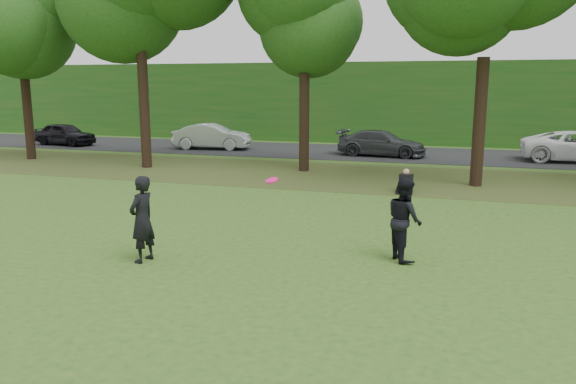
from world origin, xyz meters
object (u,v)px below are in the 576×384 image
object	(u,v)px
player_left	(142,219)
frisbee	(272,180)
seated_person	(405,184)
player_right	(405,219)

from	to	relation	value
player_left	frisbee	xyz separation A→B (m)	(2.54, 0.99, 0.79)
seated_person	frisbee	bearing A→B (deg)	-92.88
player_right	seated_person	bearing A→B (deg)	-23.39
player_left	seated_person	world-z (taller)	player_left
frisbee	seated_person	xyz separation A→B (m)	(2.00, 8.33, -1.40)
player_left	frisbee	world-z (taller)	player_left
seated_person	player_left	bearing A→B (deg)	-105.32
player_right	seated_person	xyz separation A→B (m)	(-0.70, 7.58, -0.57)
player_right	seated_person	size ratio (longest dim) A/B	2.13
player_right	seated_person	world-z (taller)	player_right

